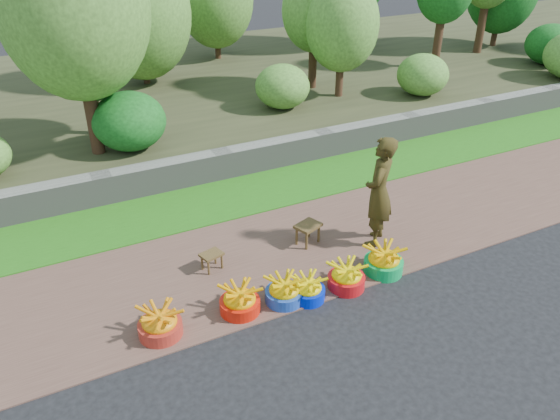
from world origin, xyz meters
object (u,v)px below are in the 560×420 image
basin_f (384,261)px  vendor_woman (379,192)px  basin_c (284,291)px  stool_right (308,228)px  basin_e (346,277)px  basin_b (240,301)px  basin_a (160,324)px  stool_left (212,257)px  basin_d (308,289)px

basin_f → vendor_woman: (0.35, 0.70, 0.70)m
basin_c → stool_right: (0.96, 1.08, 0.11)m
basin_e → basin_b: bearing=173.2°
basin_a → basin_c: size_ratio=1.06×
basin_a → basin_f: basin_f is taller
stool_left → vendor_woman: vendor_woman is taller
basin_f → stool_left: 2.45m
basin_e → basin_f: (0.67, 0.07, 0.02)m
basin_b → basin_e: basin_b is taller
basin_f → stool_left: basin_f is taller
basin_a → basin_c: (1.64, -0.11, -0.01)m
basin_c → basin_e: (0.90, -0.11, 0.00)m
basin_a → basin_d: basin_a is taller
stool_left → vendor_woman: 2.63m
basin_e → vendor_woman: (1.02, 0.77, 0.71)m
vendor_woman → stool_right: bearing=-66.4°
basin_d → stool_right: bearing=60.7°
stool_left → stool_right: bearing=-0.8°
basin_b → basin_a: bearing=178.0°
basin_c → basin_f: (1.57, -0.04, 0.02)m
basin_a → basin_e: size_ratio=1.05×
basin_e → stool_right: 1.19m
basin_c → basin_d: (0.31, -0.08, -0.01)m
basin_e → basin_f: 0.67m
stool_left → stool_right: 1.56m
basin_f → stool_right: basin_f is taller
basin_f → vendor_woman: 1.05m
basin_d → vendor_woman: bearing=24.8°
basin_a → vendor_woman: (3.55, 0.55, 0.70)m
basin_d → basin_e: 0.59m
basin_a → basin_f: (3.21, -0.15, 0.01)m
stool_right → vendor_woman: vendor_woman is taller
basin_a → stool_left: size_ratio=1.54×
basin_d → basin_c: bearing=165.3°
basin_d → stool_right: 1.34m
basin_a → basin_b: (1.04, -0.04, -0.00)m
basin_e → basin_d: bearing=177.6°
basin_d → vendor_woman: size_ratio=0.27×
basin_a → basin_e: basin_a is taller
basin_c → basin_e: bearing=-6.7°
basin_d → vendor_woman: 1.91m
basin_c → vendor_woman: size_ratio=0.29×
stool_left → basin_d: bearing=-52.6°
basin_f → stool_left: bearing=152.2°
basin_d → vendor_woman: (1.61, 0.74, 0.73)m
basin_c → basin_f: 1.57m
basin_c → basin_d: size_ratio=1.10×
basin_a → basin_c: 1.64m
basin_b → basin_c: bearing=-7.0°
basin_d → basin_b: bearing=170.4°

